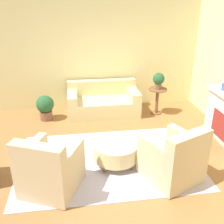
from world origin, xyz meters
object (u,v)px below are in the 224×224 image
at_px(couch, 103,102).
at_px(armchair_right, 174,160).
at_px(side_table, 157,97).
at_px(armchair_left, 50,170).
at_px(potted_plant_on_side_table, 159,80).
at_px(potted_plant_floor, 45,107).
at_px(ottoman_table, 116,150).

bearing_deg(couch, armchair_right, -73.76).
height_order(armchair_right, side_table, armchair_right).
bearing_deg(armchair_left, potted_plant_on_side_table, 46.36).
bearing_deg(potted_plant_on_side_table, armchair_left, -133.64).
bearing_deg(armchair_left, couch, 68.24).
xyz_separation_m(armchair_right, side_table, (0.54, 2.65, 0.08)).
bearing_deg(armchair_right, potted_plant_floor, 130.53).
bearing_deg(potted_plant_floor, ottoman_table, -56.03).
height_order(couch, side_table, couch).
bearing_deg(side_table, armchair_left, -133.64).
distance_m(ottoman_table, side_table, 2.52).
xyz_separation_m(side_table, potted_plant_floor, (-2.83, 0.03, -0.11)).
relative_size(armchair_left, ottoman_table, 1.33).
relative_size(armchair_left, side_table, 1.61).
xyz_separation_m(armchair_left, potted_plant_on_side_table, (2.53, 2.65, 0.55)).
height_order(side_table, potted_plant_floor, side_table).
xyz_separation_m(armchair_right, potted_plant_floor, (-2.30, 2.69, -0.03)).
height_order(armchair_left, side_table, armchair_left).
bearing_deg(armchair_left, side_table, 46.36).
height_order(side_table, potted_plant_on_side_table, potted_plant_on_side_table).
bearing_deg(ottoman_table, potted_plant_on_side_table, 55.97).
relative_size(armchair_right, potted_plant_on_side_table, 2.65).
relative_size(ottoman_table, potted_plant_floor, 1.32).
relative_size(couch, side_table, 2.66).
xyz_separation_m(couch, potted_plant_on_side_table, (1.38, -0.24, 0.62)).
bearing_deg(side_table, armchair_right, -101.40).
relative_size(couch, potted_plant_floor, 2.89).
xyz_separation_m(couch, armchair_right, (0.84, -2.89, 0.08)).
xyz_separation_m(armchair_left, potted_plant_floor, (-0.30, 2.69, -0.03)).
distance_m(couch, side_table, 1.41).
distance_m(armchair_left, ottoman_table, 1.27).
relative_size(potted_plant_on_side_table, potted_plant_floor, 0.66).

